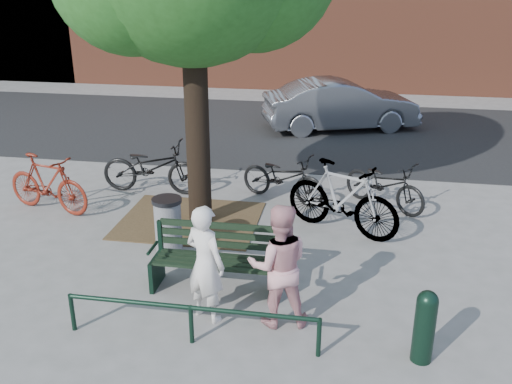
% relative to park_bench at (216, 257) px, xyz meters
% --- Properties ---
extents(ground, '(90.00, 90.00, 0.00)m').
position_rel_park_bench_xyz_m(ground, '(0.00, -0.08, -0.48)').
color(ground, gray).
rests_on(ground, ground).
extents(dirt_pit, '(2.40, 2.00, 0.02)m').
position_rel_park_bench_xyz_m(dirt_pit, '(-1.00, 2.12, -0.47)').
color(dirt_pit, brown).
rests_on(dirt_pit, ground).
extents(road, '(40.00, 7.00, 0.01)m').
position_rel_park_bench_xyz_m(road, '(0.00, 8.42, -0.47)').
color(road, black).
rests_on(road, ground).
extents(park_bench, '(1.74, 0.54, 0.97)m').
position_rel_park_bench_xyz_m(park_bench, '(0.00, 0.00, 0.00)').
color(park_bench, black).
rests_on(park_bench, ground).
extents(guard_railing, '(3.06, 0.06, 0.51)m').
position_rel_park_bench_xyz_m(guard_railing, '(0.00, -1.28, -0.08)').
color(guard_railing, black).
rests_on(guard_railing, ground).
extents(person_left, '(0.67, 0.58, 1.54)m').
position_rel_park_bench_xyz_m(person_left, '(0.05, -0.73, 0.29)').
color(person_left, silver).
rests_on(person_left, ground).
extents(person_right, '(0.88, 0.75, 1.59)m').
position_rel_park_bench_xyz_m(person_right, '(0.95, -0.68, 0.32)').
color(person_right, '#CF8E92').
rests_on(person_right, ground).
extents(bollard, '(0.24, 0.24, 0.89)m').
position_rel_park_bench_xyz_m(bollard, '(2.66, -1.15, 0.00)').
color(bollard, black).
rests_on(bollard, ground).
extents(litter_bin, '(0.46, 0.46, 0.93)m').
position_rel_park_bench_xyz_m(litter_bin, '(-0.96, 0.86, -0.01)').
color(litter_bin, gray).
rests_on(litter_bin, ground).
extents(bicycle_a, '(2.01, 0.72, 1.05)m').
position_rel_park_bench_xyz_m(bicycle_a, '(-2.10, 3.34, 0.05)').
color(bicycle_a, black).
rests_on(bicycle_a, ground).
extents(bicycle_b, '(1.85, 0.94, 1.07)m').
position_rel_park_bench_xyz_m(bicycle_b, '(-3.64, 2.12, 0.06)').
color(bicycle_b, '#631A0E').
rests_on(bicycle_b, ground).
extents(bicycle_c, '(1.87, 1.26, 0.93)m').
position_rel_park_bench_xyz_m(bicycle_c, '(0.49, 3.37, -0.01)').
color(bicycle_c, black).
rests_on(bicycle_c, ground).
extents(bicycle_d, '(2.10, 1.42, 1.23)m').
position_rel_park_bench_xyz_m(bicycle_d, '(1.64, 2.12, 0.14)').
color(bicycle_d, gray).
rests_on(bicycle_d, ground).
extents(bicycle_e, '(1.75, 1.56, 0.92)m').
position_rel_park_bench_xyz_m(bicycle_e, '(2.39, 3.34, -0.02)').
color(bicycle_e, black).
rests_on(bicycle_e, ground).
extents(parked_car, '(4.41, 2.78, 1.37)m').
position_rel_park_bench_xyz_m(parked_car, '(1.39, 8.79, 0.21)').
color(parked_car, slate).
rests_on(parked_car, ground).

